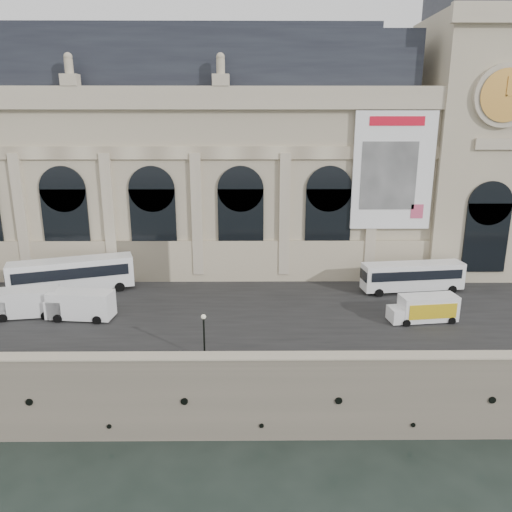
{
  "coord_description": "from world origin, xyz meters",
  "views": [
    {
      "loc": [
        7.28,
        -34.22,
        24.97
      ],
      "look_at": [
        7.74,
        22.0,
        9.1
      ],
      "focal_mm": 35.0,
      "sensor_mm": 36.0,
      "label": 1
    }
  ],
  "objects_px": {
    "bus_right": "(412,276)",
    "box_truck": "(424,309)",
    "lamp_right": "(204,337)",
    "bus_left": "(72,274)",
    "van_c": "(22,303)",
    "van_b": "(78,305)"
  },
  "relations": [
    {
      "from": "bus_right",
      "to": "van_b",
      "type": "bearing_deg",
      "value": -167.93
    },
    {
      "from": "bus_right",
      "to": "van_c",
      "type": "relative_size",
      "value": 1.75
    },
    {
      "from": "bus_left",
      "to": "box_truck",
      "type": "bearing_deg",
      "value": -12.91
    },
    {
      "from": "bus_left",
      "to": "bus_right",
      "type": "height_order",
      "value": "bus_left"
    },
    {
      "from": "van_b",
      "to": "box_truck",
      "type": "xyz_separation_m",
      "value": [
        33.15,
        -0.94,
        -0.11
      ]
    },
    {
      "from": "van_b",
      "to": "box_truck",
      "type": "distance_m",
      "value": 33.17
    },
    {
      "from": "bus_right",
      "to": "van_b",
      "type": "relative_size",
      "value": 1.78
    },
    {
      "from": "van_c",
      "to": "box_truck",
      "type": "bearing_deg",
      "value": -2.15
    },
    {
      "from": "box_truck",
      "to": "lamp_right",
      "type": "height_order",
      "value": "lamp_right"
    },
    {
      "from": "bus_left",
      "to": "bus_right",
      "type": "distance_m",
      "value": 37.6
    },
    {
      "from": "lamp_right",
      "to": "box_truck",
      "type": "bearing_deg",
      "value": 20.48
    },
    {
      "from": "bus_left",
      "to": "van_b",
      "type": "height_order",
      "value": "bus_left"
    },
    {
      "from": "bus_left",
      "to": "bus_right",
      "type": "xyz_separation_m",
      "value": [
        37.6,
        0.03,
        -0.29
      ]
    },
    {
      "from": "van_b",
      "to": "lamp_right",
      "type": "bearing_deg",
      "value": -33.21
    },
    {
      "from": "bus_left",
      "to": "van_c",
      "type": "distance_m",
      "value": 7.33
    },
    {
      "from": "bus_left",
      "to": "van_c",
      "type": "height_order",
      "value": "bus_left"
    },
    {
      "from": "bus_right",
      "to": "box_truck",
      "type": "height_order",
      "value": "bus_right"
    },
    {
      "from": "bus_right",
      "to": "lamp_right",
      "type": "xyz_separation_m",
      "value": [
        -21.6,
        -15.87,
        0.08
      ]
    },
    {
      "from": "lamp_right",
      "to": "bus_right",
      "type": "bearing_deg",
      "value": 36.3
    },
    {
      "from": "bus_right",
      "to": "lamp_right",
      "type": "relative_size",
      "value": 2.94
    },
    {
      "from": "bus_right",
      "to": "lamp_right",
      "type": "distance_m",
      "value": 26.81
    },
    {
      "from": "van_c",
      "to": "lamp_right",
      "type": "distance_m",
      "value": 20.6
    }
  ]
}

